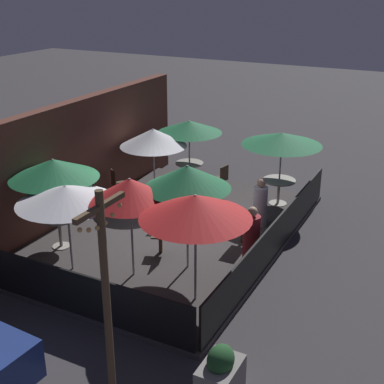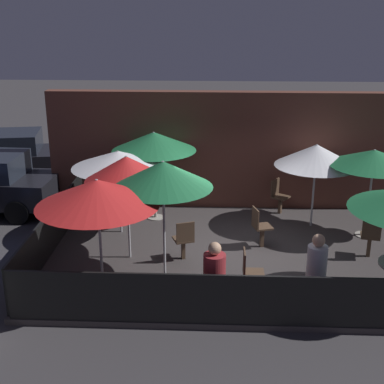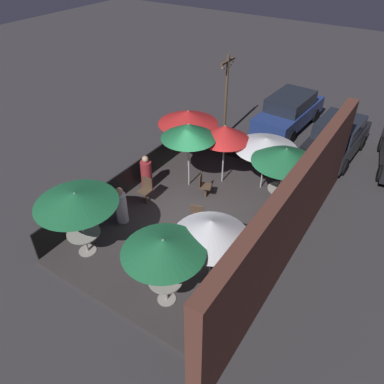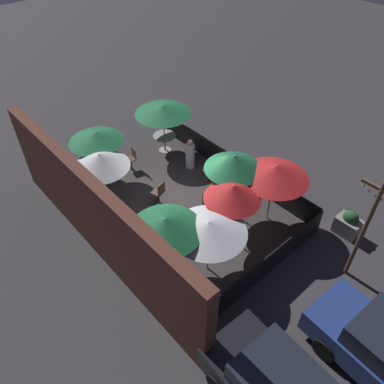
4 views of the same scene
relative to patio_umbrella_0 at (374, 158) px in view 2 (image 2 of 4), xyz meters
The scene contains 22 objects.
ground_plane 3.94m from the patio_umbrella_0, 160.41° to the right, with size 60.00×60.00×0.00m, color #383538.
patio_deck 3.91m from the patio_umbrella_0, 160.41° to the right, with size 8.35×5.77×0.12m.
building_wall 3.76m from the patio_umbrella_0, 147.87° to the left, with size 9.95×0.36×3.26m.
fence_front 5.29m from the patio_umbrella_0, 128.59° to the right, with size 8.15×0.05×0.95m.
fence_side_left 7.53m from the patio_umbrella_0, behind, with size 0.05×5.57×0.95m.
patio_umbrella_0 is the anchor object (origin of this frame).
patio_umbrella_2 5.27m from the patio_umbrella_0, behind, with size 2.13×2.13×2.29m.
patio_umbrella_3 1.35m from the patio_umbrella_0, 154.74° to the left, with size 2.00×2.00×2.10m.
patio_umbrella_4 6.54m from the patio_umbrella_0, 151.50° to the right, with size 2.25×2.25×2.34m.
patio_umbrella_5 5.68m from the patio_umbrella_0, 165.38° to the right, with size 1.78×1.78×2.31m.
patio_umbrella_6 5.21m from the patio_umbrella_0, 153.02° to the right, with size 1.92×1.92×2.48m.
patio_umbrella_7 5.93m from the patio_umbrella_0, behind, with size 2.20×2.20×2.05m.
dining_table_0 1.33m from the patio_umbrella_0, 90.00° to the left, with size 0.88×0.88×0.77m.
dining_table_2 5.43m from the patio_umbrella_0, behind, with size 0.81×0.81×0.78m.
patio_chair_0 3.07m from the patio_umbrella_0, 163.53° to the right, with size 0.50×0.50×0.95m.
patio_chair_1 2.82m from the patio_umbrella_0, 144.13° to the left, with size 0.56×0.56×0.92m.
patio_chair_2 4.46m from the patio_umbrella_0, 134.40° to the right, with size 0.40×0.40×0.96m.
patio_chair_3 1.88m from the patio_umbrella_0, 101.68° to the right, with size 0.47×0.47×0.95m.
patio_chair_4 4.78m from the patio_umbrella_0, 160.57° to the right, with size 0.51×0.51×0.92m.
patron_0 5.24m from the patio_umbrella_0, 135.90° to the right, with size 0.44×0.44×1.35m.
patron_1 3.75m from the patio_umbrella_0, 119.83° to the right, with size 0.49×0.49×1.33m.
parked_car_2 11.14m from the patio_umbrella_0, 158.42° to the left, with size 4.14×2.35×1.62m.
Camera 2 is at (-0.48, -10.90, 5.37)m, focal length 50.00 mm.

